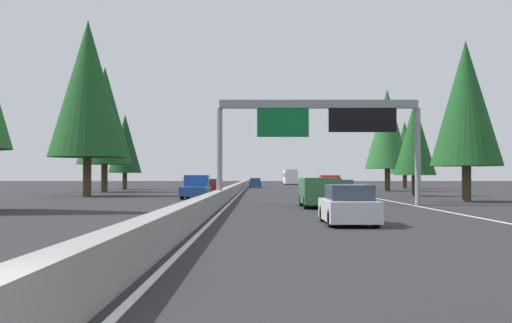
% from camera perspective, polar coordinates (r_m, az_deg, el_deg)
% --- Properties ---
extents(ground_plane, '(320.00, 320.00, 0.00)m').
position_cam_1_polar(ground_plane, '(65.05, -1.68, -2.88)').
color(ground_plane, '#262628').
extents(median_barrier, '(180.00, 0.56, 0.90)m').
position_cam_1_polar(median_barrier, '(85.04, -1.46, -2.21)').
color(median_barrier, gray).
rests_on(median_barrier, ground).
extents(shoulder_stripe_right, '(160.00, 0.16, 0.01)m').
position_cam_1_polar(shoulder_stripe_right, '(75.61, 7.33, -2.65)').
color(shoulder_stripe_right, silver).
rests_on(shoulder_stripe_right, ground).
extents(shoulder_stripe_median, '(160.00, 0.16, 0.01)m').
position_cam_1_polar(shoulder_stripe_median, '(75.04, -1.25, -2.67)').
color(shoulder_stripe_median, silver).
rests_on(shoulder_stripe_median, ground).
extents(sign_gantry_overhead, '(0.50, 12.68, 6.51)m').
position_cam_1_polar(sign_gantry_overhead, '(39.70, 5.89, 3.60)').
color(sign_gantry_overhead, gray).
rests_on(sign_gantry_overhead, ground).
extents(sedan_distant_a, '(4.40, 1.80, 1.47)m').
position_cam_1_polar(sedan_distant_a, '(23.83, 8.28, -3.97)').
color(sedan_distant_a, silver).
rests_on(sedan_distant_a, ground).
extents(minivan_mid_center, '(5.00, 1.95, 1.69)m').
position_cam_1_polar(minivan_mid_center, '(36.18, 5.65, -2.63)').
color(minivan_mid_center, '#2D6B38').
rests_on(minivan_mid_center, ground).
extents(sedan_far_left, '(4.40, 1.80, 1.47)m').
position_cam_1_polar(sedan_far_left, '(54.05, 7.74, -2.47)').
color(sedan_far_left, white).
rests_on(sedan_far_left, ground).
extents(bus_mid_right, '(11.50, 2.55, 3.10)m').
position_cam_1_polar(bus_mid_right, '(132.78, 3.08, -1.33)').
color(bus_mid_right, white).
rests_on(bus_mid_right, ground).
extents(pickup_far_center, '(5.60, 2.00, 1.86)m').
position_cam_1_polar(pickup_far_center, '(62.68, 6.67, -2.10)').
color(pickup_far_center, red).
rests_on(pickup_far_center, ground).
extents(sedan_distant_b, '(4.40, 1.80, 1.47)m').
position_cam_1_polar(sedan_distant_b, '(95.49, -0.06, -1.97)').
color(sedan_distant_b, '#1E4793').
rests_on(sedan_distant_b, ground).
extents(oncoming_near, '(4.40, 1.80, 1.47)m').
position_cam_1_polar(oncoming_near, '(71.97, -3.79, -2.18)').
color(oncoming_near, maroon).
rests_on(oncoming_near, ground).
extents(oncoming_far, '(5.60, 2.00, 1.86)m').
position_cam_1_polar(oncoming_far, '(50.81, -5.39, -2.29)').
color(oncoming_far, '#1E4793').
rests_on(oncoming_far, ground).
extents(conifer_right_near, '(4.97, 4.97, 11.30)m').
position_cam_1_polar(conifer_right_near, '(46.86, 18.32, 4.98)').
color(conifer_right_near, '#4C3823').
rests_on(conifer_right_near, ground).
extents(conifer_right_mid, '(3.73, 3.73, 8.48)m').
position_cam_1_polar(conifer_right_mid, '(58.31, 14.05, 2.03)').
color(conifer_right_mid, '#4C3823').
rests_on(conifer_right_mid, ground).
extents(conifer_right_far, '(5.35, 5.35, 12.15)m').
position_cam_1_polar(conifer_right_far, '(77.11, 11.69, 2.88)').
color(conifer_right_far, '#4C3823').
rests_on(conifer_right_far, ground).
extents(conifer_right_distant, '(4.26, 4.26, 9.69)m').
position_cam_1_polar(conifer_right_distant, '(93.91, 13.20, 1.23)').
color(conifer_right_distant, '#4C3823').
rests_on(conifer_right_distant, ground).
extents(conifer_left_near, '(6.93, 6.93, 15.75)m').
position_cam_1_polar(conifer_left_near, '(58.85, -14.87, 6.35)').
color(conifer_left_near, '#4C3823').
rests_on(conifer_left_near, ground).
extents(conifer_left_mid, '(6.17, 6.17, 14.03)m').
position_cam_1_polar(conifer_left_mid, '(72.94, -13.42, 4.03)').
color(conifer_left_mid, '#4C3823').
rests_on(conifer_left_mid, ground).
extents(conifer_left_far, '(4.41, 4.41, 10.02)m').
position_cam_1_polar(conifer_left_far, '(86.51, -11.68, 1.57)').
color(conifer_left_far, '#4C3823').
rests_on(conifer_left_far, ground).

